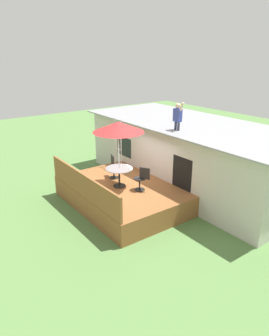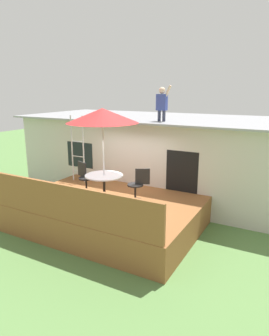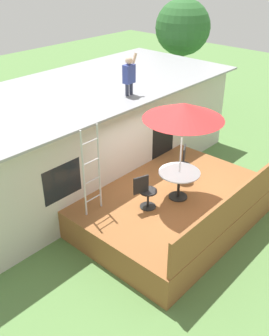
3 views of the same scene
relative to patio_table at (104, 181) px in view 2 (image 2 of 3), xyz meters
name	(u,v)px [view 2 (image 2 of 3)]	position (x,y,z in m)	size (l,w,h in m)	color
ground_plane	(110,225)	(0.03, 0.18, -1.39)	(40.00, 40.00, 0.00)	#567F42
house	(161,155)	(0.03, 3.78, 0.04)	(10.50, 4.50, 2.83)	beige
deck	(109,212)	(0.03, 0.18, -0.99)	(5.02, 3.60, 0.80)	brown
deck_railing	(67,204)	(0.03, -1.57, -0.14)	(4.92, 0.08, 0.90)	brown
patio_table	(104,181)	(0.00, 0.00, 0.00)	(1.04, 1.04, 0.74)	black
patio_umbrella	(102,116)	(0.00, 0.00, 1.76)	(1.90, 1.90, 2.54)	silver
step_ladder	(78,149)	(-1.84, 1.17, 0.51)	(0.52, 0.04, 2.20)	silver
person_figure	(162,102)	(0.67, 2.31, 2.05)	(0.47, 0.20, 1.11)	#33384C
patio_chair_left	(85,178)	(-0.92, 0.32, -0.13)	(0.60, 0.44, 0.92)	black
patio_chair_right	(138,185)	(0.81, 0.46, -0.13)	(0.58, 0.44, 0.92)	black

